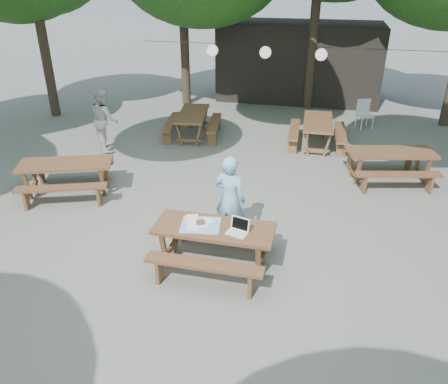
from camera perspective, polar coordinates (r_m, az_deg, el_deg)
name	(u,v)px	position (r m, az deg, el deg)	size (l,w,h in m)	color
ground	(224,229)	(8.59, 0.00, -4.91)	(80.00, 80.00, 0.00)	#63625E
pavilion	(300,61)	(17.90, 9.86, 16.53)	(6.00, 3.00, 2.80)	black
main_picnic_table	(214,245)	(7.43, -1.27, -6.95)	(2.00, 1.58, 0.75)	#512C1C
picnic_table_nw	(68,178)	(10.40, -19.76, 1.79)	(2.33, 2.14, 0.75)	#512C1C
picnic_table_ne	(389,165)	(11.13, 20.71, 3.28)	(2.21, 1.97, 0.75)	#512C1C
picnic_table_far_w	(193,124)	(13.35, -4.08, 8.81)	(1.85, 2.12, 0.75)	#512C1C
picnic_table_far_e	(317,133)	(12.85, 12.07, 7.56)	(1.66, 2.03, 0.75)	#512C1C
woman	(230,198)	(7.94, 0.79, -0.85)	(0.60, 0.40, 1.66)	#7EC6E5
second_person	(105,119)	(12.59, -15.34, 9.15)	(0.86, 0.67, 1.76)	silver
plastic_chair	(364,120)	(14.84, 17.84, 8.94)	(0.58, 0.58, 0.90)	white
laptop	(238,229)	(7.07, 1.90, -4.83)	(0.39, 0.34, 0.24)	white
tabletop_clutter	(200,224)	(7.30, -3.13, -4.21)	(0.73, 0.65, 0.08)	#3B88CB
paper_lanterns	(266,52)	(13.39, 5.49, 17.71)	(9.00, 0.34, 0.38)	black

